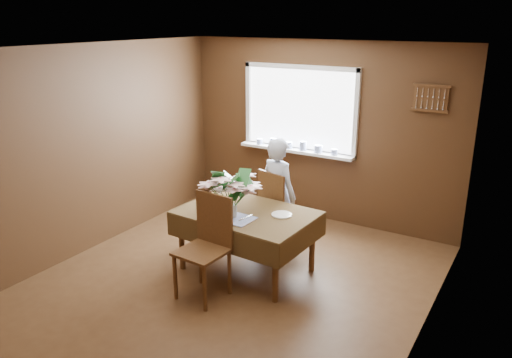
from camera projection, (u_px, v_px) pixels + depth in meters
The scene contains 15 objects.
floor at pixel (230, 283), 5.46m from camera, with size 4.50×4.50×0.00m, color #4C301A.
ceiling at pixel (226, 48), 4.69m from camera, with size 4.50×4.50×0.00m, color white.
wall_back at pixel (319, 133), 6.91m from camera, with size 4.00×4.00×0.00m, color brown.
wall_front at pixel (35, 264), 3.24m from camera, with size 4.00×4.00×0.00m, color brown.
wall_left at pixel (92, 149), 6.05m from camera, with size 4.50×4.50×0.00m, color brown.
wall_right at pixel (430, 213), 4.10m from camera, with size 4.50×4.50×0.00m, color brown.
window_assembly at pixel (298, 124), 6.98m from camera, with size 1.72×0.20×1.22m.
spoon_rack at pixel (431, 98), 5.98m from camera, with size 0.44×0.05×0.33m.
dining_table at pixel (246, 219), 5.57m from camera, with size 1.53×1.09×0.72m.
chair_far at pixel (278, 207), 6.16m from camera, with size 0.54×0.54×1.01m.
chair_near at pixel (207, 243), 5.11m from camera, with size 0.49×0.49×1.07m.
seated_woman at pixel (278, 195), 6.08m from camera, with size 0.52×0.34×1.43m, color white.
flower_bouquet at pixel (231, 189), 5.31m from camera, with size 0.57×0.57×0.49m.
side_plate at pixel (282, 215), 5.44m from camera, with size 0.23×0.23×0.01m, color white.
table_knife at pixel (245, 218), 5.36m from camera, with size 0.02×0.21×0.00m, color silver.
Camera 1 is at (2.73, -4.00, 2.78)m, focal length 35.00 mm.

